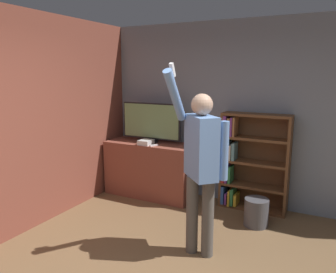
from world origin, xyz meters
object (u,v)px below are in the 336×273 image
television (151,122)px  person (201,160)px  bookshelf (248,162)px  waste_bin (256,212)px  game_console (146,142)px

television → person: size_ratio=0.49×
bookshelf → waste_bin: bookshelf is taller
bookshelf → game_console: bearing=-166.8°
person → bookshelf: bearing=130.2°
game_console → person: person is taller
game_console → person: bearing=-40.1°
television → person: (1.36, -1.33, -0.12)m
television → game_console: size_ratio=4.60×
television → person: bearing=-44.3°
waste_bin → bookshelf: bearing=116.2°
person → waste_bin: size_ratio=5.67×
game_console → waste_bin: bearing=-5.6°
television → waste_bin: 2.07m
television → game_console: 0.34m
bookshelf → person: (-0.15, -1.49, 0.38)m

